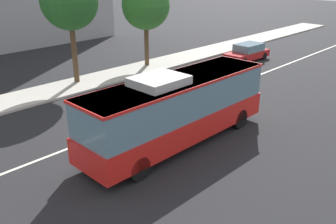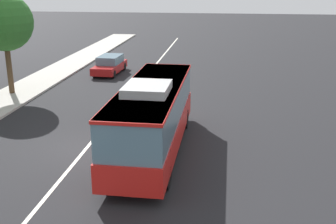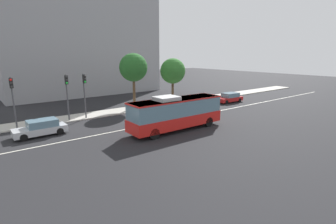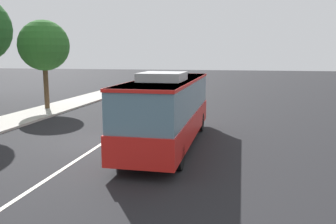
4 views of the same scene
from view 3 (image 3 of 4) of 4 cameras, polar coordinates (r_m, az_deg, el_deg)
name	(u,v)px [view 3 (image 3 of 4)]	position (r m, az deg, el deg)	size (l,w,h in m)	color
ground_plane	(158,123)	(27.72, -2.24, -2.48)	(160.00, 160.00, 0.00)	black
sidewalk_kerb	(125,110)	(34.08, -9.73, 0.38)	(80.00, 3.14, 0.14)	#B2ADA3
lane_centre_line	(158,123)	(27.72, -2.24, -2.47)	(76.00, 0.16, 0.01)	silver
transit_bus	(176,112)	(24.82, 1.85, 0.00)	(10.02, 2.59, 3.46)	red
sedan_red	(230,98)	(40.60, 13.64, 3.15)	(4.57, 1.99, 1.46)	#B21919
sedan_silver	(41,128)	(26.12, -26.62, -3.19)	(4.53, 1.88, 1.46)	#B7BABF
traffic_light_near_corner	(67,90)	(29.60, -21.73, 4.64)	(0.34, 0.62, 5.20)	#47474C
traffic_light_mid_block	(85,88)	(30.21, -18.21, 5.06)	(0.34, 0.62, 5.20)	#47474C
traffic_light_far_corner	(13,94)	(28.66, -31.51, 3.41)	(0.34, 0.62, 5.20)	#47474C
street_tree_kerbside_centre	(173,71)	(38.30, 1.07, 9.15)	(3.75, 3.75, 6.75)	#4C3823
street_tree_kerbside_right	(133,68)	(34.65, -7.77, 9.83)	(3.77, 3.77, 7.48)	#4C3823
office_block_background	(75,30)	(54.18, -20.14, 16.97)	(28.14, 17.69, 23.80)	#939399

